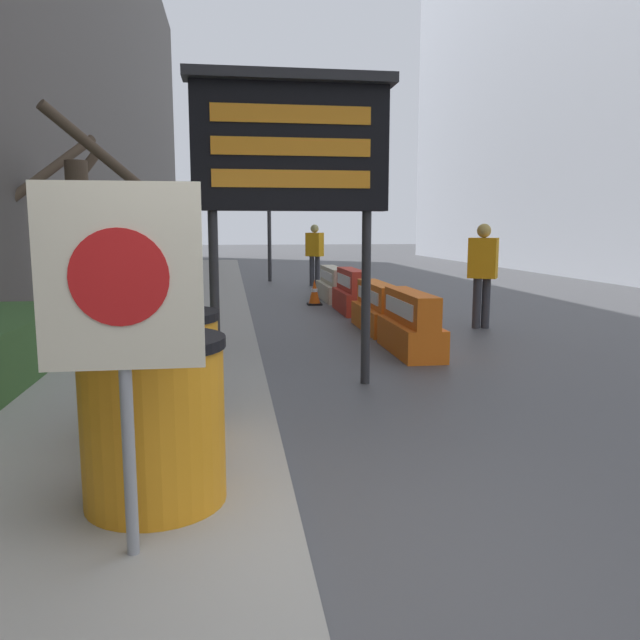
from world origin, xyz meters
name	(u,v)px	position (x,y,z in m)	size (l,w,h in m)	color
ground_plane	(309,576)	(0.00, 0.00, 0.00)	(120.00, 120.00, 0.00)	#474749
bare_tree	(78,226)	(-2.52, 6.74, 1.71)	(2.22, 2.46, 3.15)	#4C3D2D
barrel_drum_foreground	(154,420)	(-0.80, 0.70, 0.61)	(0.83, 0.83, 0.96)	orange
barrel_drum_middle	(164,376)	(-0.85, 1.78, 0.61)	(0.83, 0.83, 0.96)	orange
warning_sign	(121,300)	(-0.84, 0.09, 1.37)	(0.74, 0.08, 1.77)	gray
message_board	(291,149)	(0.29, 3.70, 2.48)	(2.13, 0.36, 3.23)	#28282B
jersey_barrier_orange_far	(410,326)	(2.05, 5.27, 0.37)	(0.53, 1.64, 0.84)	orange
jersey_barrier_orange_near	(378,310)	(2.05, 7.18, 0.35)	(0.54, 1.79, 0.79)	orange
jersey_barrier_red_striped	(351,293)	(2.05, 9.44, 0.38)	(0.52, 1.68, 0.87)	red
jersey_barrier_cream	(333,285)	(2.05, 11.65, 0.34)	(0.55, 2.09, 0.77)	beige
traffic_cone_near	(314,293)	(1.48, 10.73, 0.27)	(0.31, 0.31, 0.56)	black
traffic_light_near_curb	(269,185)	(0.89, 16.91, 3.00)	(0.28, 0.45, 4.15)	#2D2D30
pedestrian_worker	(483,267)	(3.84, 7.14, 1.04)	(0.54, 0.48, 1.76)	#333338
pedestrian_passerby	(315,250)	(2.10, 15.28, 1.05)	(0.54, 0.52, 1.78)	#333338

